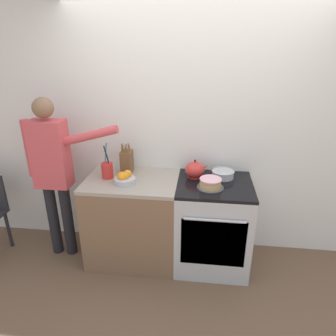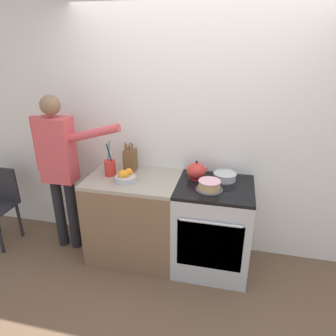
# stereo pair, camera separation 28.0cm
# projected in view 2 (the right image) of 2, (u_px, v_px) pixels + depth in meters

# --- Properties ---
(ground_plane) EXTENTS (16.00, 16.00, 0.00)m
(ground_plane) POSITION_uv_depth(u_px,v_px,m) (183.00, 282.00, 2.90)
(ground_plane) COLOR brown
(wall_back) EXTENTS (8.00, 0.04, 2.60)m
(wall_back) POSITION_uv_depth(u_px,v_px,m) (198.00, 134.00, 3.01)
(wall_back) COLOR silver
(wall_back) RESTS_ON ground_plane
(counter_cabinet) EXTENTS (0.91, 0.66, 0.91)m
(counter_cabinet) POSITION_uv_depth(u_px,v_px,m) (135.00, 217.00, 3.14)
(counter_cabinet) COLOR brown
(counter_cabinet) RESTS_ON ground_plane
(stove_range) EXTENTS (0.72, 0.69, 0.91)m
(stove_range) POSITION_uv_depth(u_px,v_px,m) (212.00, 227.00, 2.97)
(stove_range) COLOR #B7BABF
(stove_range) RESTS_ON ground_plane
(layer_cake) EXTENTS (0.25, 0.25, 0.09)m
(layer_cake) POSITION_uv_depth(u_px,v_px,m) (209.00, 185.00, 2.70)
(layer_cake) COLOR #4C4C51
(layer_cake) RESTS_ON stove_range
(tea_kettle) EXTENTS (0.23, 0.19, 0.19)m
(tea_kettle) POSITION_uv_depth(u_px,v_px,m) (197.00, 171.00, 2.92)
(tea_kettle) COLOR red
(tea_kettle) RESTS_ON stove_range
(mixing_bowl) EXTENTS (0.23, 0.23, 0.08)m
(mixing_bowl) POSITION_uv_depth(u_px,v_px,m) (225.00, 176.00, 2.90)
(mixing_bowl) COLOR #B7BABF
(mixing_bowl) RESTS_ON stove_range
(knife_block) EXTENTS (0.11, 0.14, 0.32)m
(knife_block) POSITION_uv_depth(u_px,v_px,m) (130.00, 160.00, 3.09)
(knife_block) COLOR brown
(knife_block) RESTS_ON counter_cabinet
(utensil_crock) EXTENTS (0.11, 0.11, 0.35)m
(utensil_crock) POSITION_uv_depth(u_px,v_px,m) (110.00, 167.00, 2.99)
(utensil_crock) COLOR red
(utensil_crock) RESTS_ON counter_cabinet
(fruit_bowl) EXTENTS (0.20, 0.20, 0.12)m
(fruit_bowl) POSITION_uv_depth(u_px,v_px,m) (125.00, 176.00, 2.87)
(fruit_bowl) COLOR #B7BABF
(fruit_bowl) RESTS_ON counter_cabinet
(person_baker) EXTENTS (0.94, 0.20, 1.70)m
(person_baker) POSITION_uv_depth(u_px,v_px,m) (59.00, 162.00, 3.06)
(person_baker) COLOR black
(person_baker) RESTS_ON ground_plane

